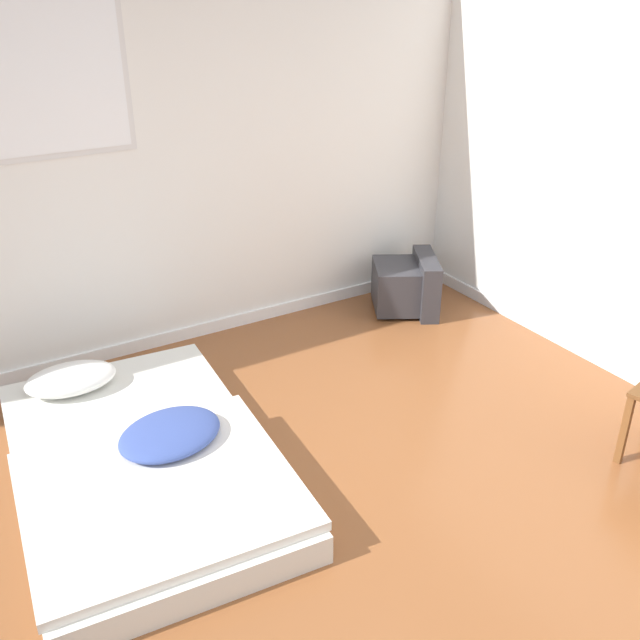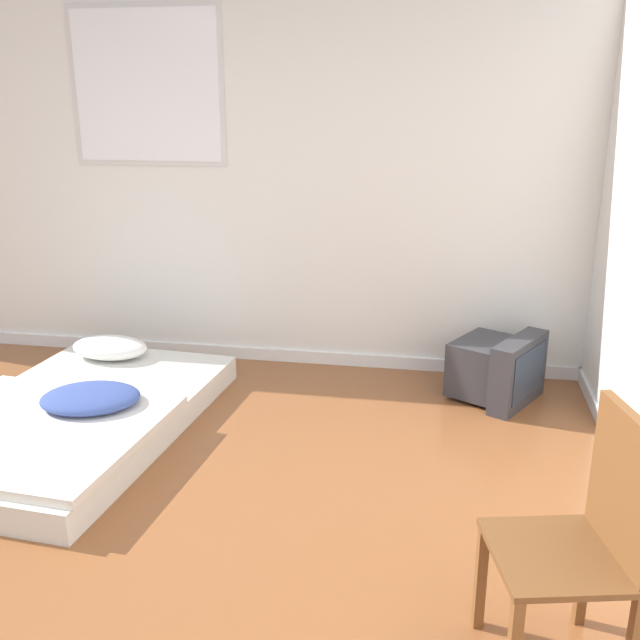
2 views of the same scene
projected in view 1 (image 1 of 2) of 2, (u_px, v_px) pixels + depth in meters
ground_plane at (351, 586)px, 3.06m from camera, size 20.00×20.00×0.00m
wall_back at (131, 161)px, 4.42m from camera, size 7.31×0.08×2.60m
mattress_bed at (142, 460)px, 3.67m from camera, size 1.36×2.07×0.30m
crt_tv at (408, 285)px, 5.43m from camera, size 0.64×0.66×0.43m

